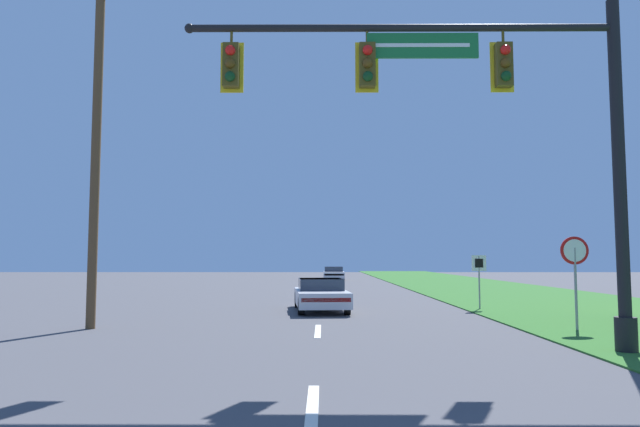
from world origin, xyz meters
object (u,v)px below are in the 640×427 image
(far_car, at_px, (334,273))
(stop_sign, at_px, (575,262))
(car_ahead, at_px, (321,294))
(utility_pole_near, at_px, (96,137))
(route_sign_post, at_px, (479,270))
(signal_mast, at_px, (496,121))

(far_car, height_order, stop_sign, stop_sign)
(car_ahead, xyz_separation_m, stop_sign, (6.90, -6.00, 1.26))
(stop_sign, bearing_deg, utility_pole_near, 177.87)
(far_car, bearing_deg, utility_pole_near, -101.85)
(car_ahead, relative_size, far_car, 0.99)
(car_ahead, distance_m, far_car, 29.90)
(far_car, relative_size, stop_sign, 1.86)
(car_ahead, relative_size, stop_sign, 1.85)
(route_sign_post, bearing_deg, stop_sign, -82.57)
(stop_sign, bearing_deg, far_car, 99.28)
(car_ahead, xyz_separation_m, far_car, (1.04, 29.88, 0.00))
(signal_mast, distance_m, stop_sign, 5.60)
(far_car, distance_m, stop_sign, 36.37)
(far_car, distance_m, utility_pole_near, 36.47)
(far_car, bearing_deg, signal_mast, -86.02)
(signal_mast, relative_size, stop_sign, 3.78)
(car_ahead, bearing_deg, far_car, 88.01)
(car_ahead, distance_m, route_sign_post, 6.15)
(route_sign_post, relative_size, utility_pole_near, 0.19)
(far_car, bearing_deg, car_ahead, -91.99)
(car_ahead, bearing_deg, stop_sign, -40.98)
(signal_mast, height_order, route_sign_post, signal_mast)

